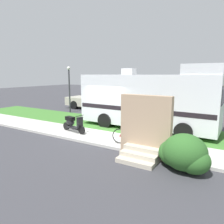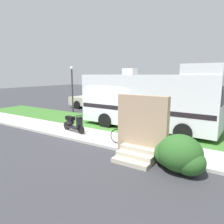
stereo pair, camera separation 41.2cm
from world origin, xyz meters
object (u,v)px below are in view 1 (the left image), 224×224
Objects in this scene: motorhome_rv at (148,100)px; pickup_truck_near at (100,99)px; scooter at (73,123)px; street_lamp_post at (69,84)px; bicycle at (131,136)px; bottle_green at (160,146)px.

motorhome_rv is 7.53m from pickup_truck_near.
scooter is 7.85m from pickup_truck_near.
street_lamp_post reaches higher than scooter.
motorhome_rv is 4.44m from scooter.
bicycle is (3.60, -0.28, -0.08)m from scooter.
bicycle is at bearing -176.40° from bottle_green.
bottle_green is (1.81, -3.20, -1.49)m from motorhome_rv.
scooter is 0.45× the size of street_lamp_post.
motorhome_rv is 7.91m from street_lamp_post.
motorhome_rv is 4.53× the size of bicycle.
motorhome_rv is 1.37× the size of pickup_truck_near.
scooter is 0.98× the size of bicycle.
bicycle reaches higher than bottle_green.
bicycle is 0.46× the size of street_lamp_post.
bicycle is 10.07m from pickup_truck_near.
bicycle is 1.30m from bottle_green.
pickup_truck_near is (-3.14, 7.19, 0.37)m from scooter.
bottle_green is (1.27, 0.08, -0.25)m from bicycle.
bicycle is at bearing -32.01° from street_lamp_post.
scooter is at bearing 177.64° from bottle_green.
street_lamp_post is at bearing 151.95° from bottle_green.
scooter reaches higher than bottle_green.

